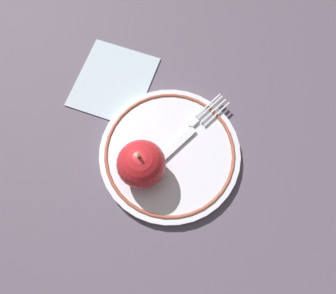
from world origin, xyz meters
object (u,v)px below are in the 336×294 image
(fork, at_px, (186,132))
(napkin_folded, at_px, (114,81))
(plate, at_px, (168,152))
(apple_red_whole, at_px, (141,164))

(fork, height_order, napkin_folded, fork)
(plate, distance_m, apple_red_whole, 0.07)
(plate, bearing_deg, napkin_folded, 73.72)
(plate, xyz_separation_m, apple_red_whole, (-0.05, 0.01, 0.04))
(plate, xyz_separation_m, fork, (0.04, -0.00, 0.01))
(apple_red_whole, bearing_deg, plate, -12.72)
(apple_red_whole, bearing_deg, napkin_folded, 57.03)
(plate, distance_m, napkin_folded, 0.17)
(plate, relative_size, fork, 1.33)
(plate, bearing_deg, fork, -5.45)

